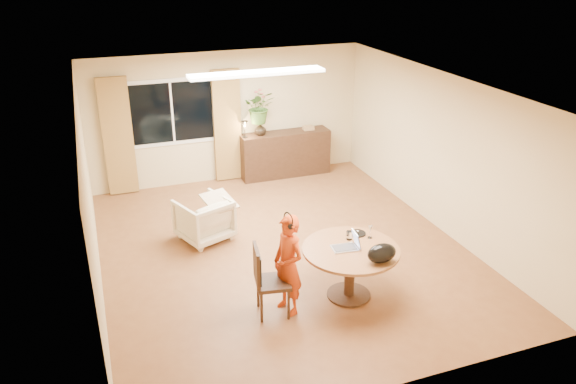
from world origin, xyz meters
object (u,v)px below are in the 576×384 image
Objects in this scene: dining_chair at (273,280)px; armchair at (204,219)px; dining_table at (350,259)px; sideboard at (285,154)px; child at (288,265)px.

dining_chair is 2.35m from armchair.
dining_table is 0.70× the size of sideboard.
child is 1.74× the size of armchair.
dining_chair is at bearing -111.29° from child.
child is (-0.89, -0.03, 0.10)m from dining_table.
child is at bearing -178.28° from dining_table.
dining_table is 1.32× the size of dining_chair.
child reaches higher than dining_table.
child is 2.42m from armchair.
child is 4.82m from sideboard.
dining_table reaches higher than armchair.
dining_table is 4.57m from sideboard.
armchair is (-0.40, 2.31, -0.14)m from dining_chair.
dining_table is at bearing -98.69° from sideboard.
sideboard is at bearing 78.32° from dining_chair.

